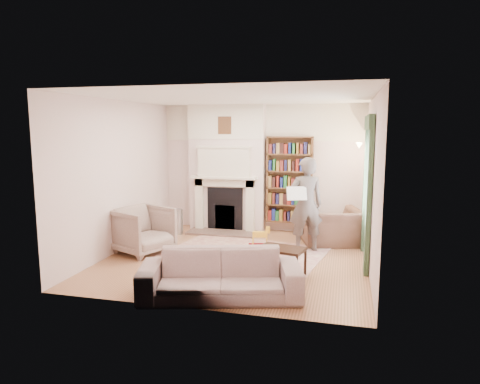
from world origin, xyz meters
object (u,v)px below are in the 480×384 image
(armchair_left, at_px, (143,230))
(rocking_horse, at_px, (260,237))
(armchair_reading, at_px, (331,227))
(bookcase, at_px, (290,180))
(coffee_table, at_px, (282,262))
(sofa, at_px, (220,275))
(man_reading, at_px, (306,205))
(paraffin_heater, at_px, (177,222))

(armchair_left, distance_m, rocking_horse, 2.24)
(armchair_reading, distance_m, rocking_horse, 1.43)
(bookcase, distance_m, coffee_table, 3.02)
(armchair_reading, bearing_deg, bookcase, -55.83)
(armchair_reading, distance_m, sofa, 3.40)
(armchair_reading, xyz_separation_m, sofa, (-1.36, -3.12, -0.04))
(sofa, relative_size, rocking_horse, 4.84)
(man_reading, bearing_deg, armchair_reading, -146.85)
(paraffin_heater, bearing_deg, coffee_table, -38.96)
(paraffin_heater, bearing_deg, bookcase, 17.84)
(bookcase, relative_size, coffee_table, 2.64)
(armchair_left, height_order, rocking_horse, armchair_left)
(armchair_left, bearing_deg, man_reading, -50.26)
(paraffin_heater, bearing_deg, armchair_reading, -0.59)
(armchair_reading, height_order, armchair_left, armchair_left)
(man_reading, height_order, rocking_horse, man_reading)
(sofa, distance_m, rocking_horse, 2.62)
(man_reading, bearing_deg, rocking_horse, -25.82)
(armchair_left, distance_m, man_reading, 3.06)
(man_reading, distance_m, rocking_horse, 1.12)
(armchair_reading, xyz_separation_m, coffee_table, (-0.67, -2.07, -0.13))
(armchair_left, xyz_separation_m, man_reading, (2.90, 0.85, 0.46))
(sofa, height_order, coffee_table, sofa)
(sofa, xyz_separation_m, man_reading, (0.91, 2.52, 0.57))
(coffee_table, bearing_deg, armchair_reading, 85.90)
(armchair_reading, relative_size, armchair_left, 1.17)
(man_reading, distance_m, coffee_table, 1.63)
(armchair_left, height_order, sofa, armchair_left)
(sofa, distance_m, paraffin_heater, 3.69)
(armchair_reading, xyz_separation_m, paraffin_heater, (-3.27, 0.03, -0.08))
(armchair_reading, xyz_separation_m, rocking_horse, (-1.33, -0.51, -0.16))
(sofa, bearing_deg, coffee_table, 41.96)
(sofa, height_order, man_reading, man_reading)
(bookcase, distance_m, sofa, 4.02)
(sofa, relative_size, paraffin_heater, 3.95)
(rocking_horse, bearing_deg, paraffin_heater, 154.15)
(bookcase, bearing_deg, paraffin_heater, -162.16)
(sofa, xyz_separation_m, coffee_table, (0.68, 1.05, -0.09))
(armchair_left, bearing_deg, paraffin_heater, 20.48)
(armchair_reading, relative_size, paraffin_heater, 2.00)
(man_reading, height_order, coffee_table, man_reading)
(armchair_reading, distance_m, armchair_left, 3.65)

